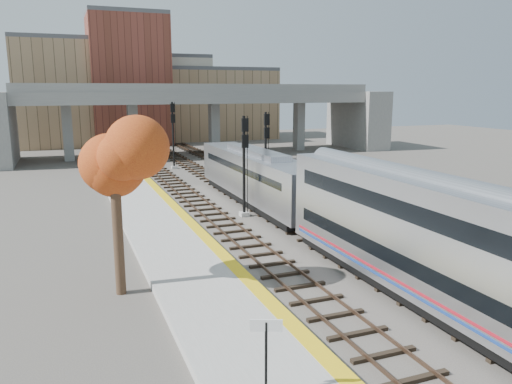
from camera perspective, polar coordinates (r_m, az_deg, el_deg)
name	(u,v)px	position (r m, az deg, el deg)	size (l,w,h in m)	color
ground	(334,262)	(26.54, 8.86, -7.86)	(160.00, 160.00, 0.00)	#47423D
platform	(198,277)	(23.86, -6.61, -9.63)	(4.50, 60.00, 0.35)	#9E9E99
yellow_strip	(237,268)	(24.30, -2.23, -8.70)	(0.70, 60.00, 0.01)	yellow
tracks	(261,207)	(37.72, 0.57, -1.73)	(10.70, 95.00, 0.25)	black
overpass	(199,112)	(68.92, -6.51, 9.08)	(54.00, 12.00, 9.50)	slate
buildings_far	(146,95)	(89.23, -12.49, 10.79)	(43.00, 21.00, 20.60)	#9B7D5A
parking_lot	(317,168)	(56.99, 6.98, 2.70)	(14.00, 18.00, 0.04)	black
locomotive	(256,176)	(38.35, 0.03, 1.85)	(3.02, 19.05, 4.10)	#A8AAB2
coach	(489,263)	(19.59, 25.07, -7.34)	(3.03, 25.00, 5.00)	#A8AAB2
signal_mast_near	(244,168)	(34.57, -1.35, 2.81)	(0.60, 0.64, 7.05)	#9E9E99
signal_mast_mid	(266,155)	(41.60, 1.13, 4.26)	(0.60, 0.64, 6.99)	#9E9E99
signal_mast_far	(173,135)	(56.79, -9.44, 6.40)	(0.60, 0.64, 7.45)	#9E9E99
station_sign	(266,341)	(14.38, 1.16, -16.69)	(0.85, 0.39, 2.27)	black
tree	(114,160)	(21.62, -15.96, 3.55)	(3.60, 3.60, 7.99)	#382619
car_a	(312,174)	(49.84, 6.42, 2.10)	(1.33, 3.30, 1.12)	#99999E
car_b	(325,161)	(58.28, 7.84, 3.51)	(1.32, 3.79, 1.25)	#99999E
car_c	(331,157)	(62.42, 8.54, 4.00)	(1.68, 4.12, 1.20)	#99999E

